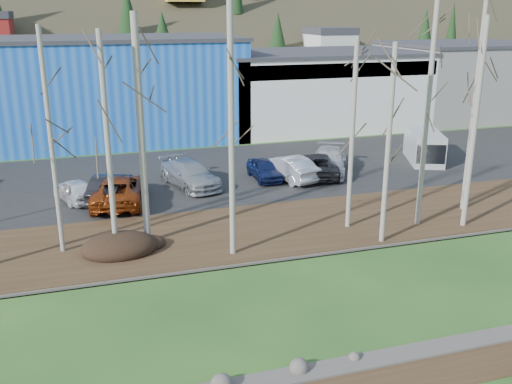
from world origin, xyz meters
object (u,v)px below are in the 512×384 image
object	(u,v)px
car_0	(75,190)
car_7	(329,161)
car_4	(264,169)
car_2	(118,190)
car_6	(317,164)
van_white	(425,147)
car_5	(288,168)
car_1	(110,187)
car_3	(190,174)

from	to	relation	value
car_0	car_7	bearing A→B (deg)	163.47
car_4	car_2	bearing A→B (deg)	-167.00
car_6	car_2	bearing A→B (deg)	25.29
car_2	van_white	distance (m)	21.46
car_5	car_7	world-z (taller)	car_7
car_4	van_white	xyz separation A→B (m)	(12.11, 0.79, 0.42)
car_0	car_1	size ratio (longest dim) A/B	0.80
car_0	car_3	size ratio (longest dim) A/B	0.71
car_1	car_7	distance (m)	14.12
car_0	van_white	distance (m)	23.62
car_1	car_6	xyz separation A→B (m)	(13.04, 1.31, -0.04)
car_2	car_1	bearing A→B (deg)	-47.77
car_1	van_white	xyz separation A→B (m)	(21.65, 2.30, 0.28)
car_7	car_1	bearing A→B (deg)	-146.41
car_0	van_white	world-z (taller)	van_white
car_4	car_6	size ratio (longest dim) A/B	0.72
car_5	car_6	world-z (taller)	car_5
car_6	car_7	distance (m)	1.04
car_5	van_white	distance (m)	10.82
car_3	car_6	size ratio (longest dim) A/B	1.00
car_6	car_7	xyz separation A→B (m)	(0.99, 0.29, 0.05)
car_4	van_white	distance (m)	12.14
car_4	car_3	bearing A→B (deg)	-178.56
car_4	car_6	bearing A→B (deg)	-3.33
car_0	car_2	xyz separation A→B (m)	(2.29, -1.14, 0.15)
car_2	car_6	bearing A→B (deg)	-162.20
car_5	van_white	xyz separation A→B (m)	(10.73, 1.36, 0.29)
car_1	car_5	distance (m)	10.97
car_1	car_6	world-z (taller)	car_1
car_0	car_5	bearing A→B (deg)	161.46
car_2	car_0	bearing A→B (deg)	-17.14
car_1	car_2	xyz separation A→B (m)	(0.40, -0.61, 0.02)
car_4	car_7	distance (m)	4.49
car_3	car_7	size ratio (longest dim) A/B	0.97
car_1	car_5	world-z (taller)	car_1
car_0	car_3	bearing A→B (deg)	166.96
car_0	car_4	distance (m)	11.49
car_1	car_5	xyz separation A→B (m)	(10.93, 0.94, -0.00)
car_3	car_0	bearing A→B (deg)	171.76
car_0	car_2	world-z (taller)	car_2
car_1	car_4	bearing A→B (deg)	-153.85
car_1	car_3	distance (m)	4.96
car_2	van_white	world-z (taller)	van_white
car_4	van_white	world-z (taller)	van_white
car_1	car_2	distance (m)	0.73
car_6	car_4	bearing A→B (deg)	13.37
car_5	car_7	distance (m)	3.18
car_3	car_5	world-z (taller)	car_5
car_1	car_7	size ratio (longest dim) A/B	0.87
car_2	car_7	bearing A→B (deg)	-161.61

